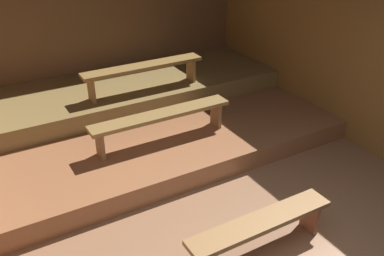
{
  "coord_description": "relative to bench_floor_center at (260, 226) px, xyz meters",
  "views": [
    {
      "loc": [
        -2.3,
        -1.96,
        3.14
      ],
      "look_at": [
        0.22,
        2.38,
        0.48
      ],
      "focal_mm": 39.89,
      "sensor_mm": 36.0,
      "label": 1
    }
  ],
  "objects": [
    {
      "name": "wall_right",
      "position": [
        2.62,
        1.98,
        0.98
      ],
      "size": [
        0.06,
        5.77,
        2.63
      ],
      "primitive_type": "cube",
      "color": "brown",
      "rests_on": "ground"
    },
    {
      "name": "bench_middle_center",
      "position": [
        0.23,
        3.21,
        0.56
      ],
      "size": [
        1.91,
        0.28,
        0.41
      ],
      "color": "olive",
      "rests_on": "platform_middle"
    },
    {
      "name": "platform_lower",
      "position": [
        0.09,
        2.85,
        -0.19
      ],
      "size": [
        4.99,
        3.23,
        0.28
      ],
      "primitive_type": "cube",
      "color": "#905B3A",
      "rests_on": "ground"
    },
    {
      "name": "platform_middle",
      "position": [
        0.09,
        3.65,
        0.09
      ],
      "size": [
        4.99,
        1.64,
        0.28
      ],
      "primitive_type": "cube",
      "color": "olive",
      "rests_on": "platform_lower"
    },
    {
      "name": "bench_floor_center",
      "position": [
        0.0,
        0.0,
        0.0
      ],
      "size": [
        1.6,
        0.28,
        0.41
      ],
      "color": "olive",
      "rests_on": "ground"
    },
    {
      "name": "wall_back",
      "position": [
        0.09,
        4.5,
        0.98
      ],
      "size": [
        5.79,
        0.06,
        2.63
      ],
      "primitive_type": "cube",
      "color": "brown",
      "rests_on": "ground"
    },
    {
      "name": "ground",
      "position": [
        0.09,
        1.98,
        -0.37
      ],
      "size": [
        5.79,
        5.77,
        0.08
      ],
      "primitive_type": "cube",
      "color": "#886043"
    },
    {
      "name": "bench_lower_center",
      "position": [
        -0.03,
        2.1,
        0.29
      ],
      "size": [
        1.97,
        0.28,
        0.41
      ],
      "color": "olive",
      "rests_on": "platform_lower"
    }
  ]
}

